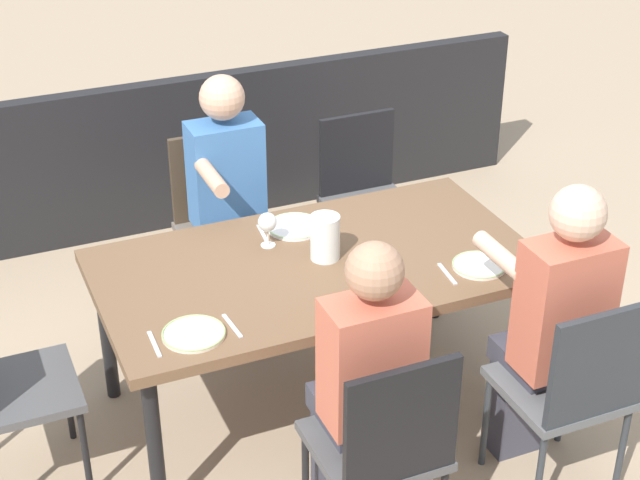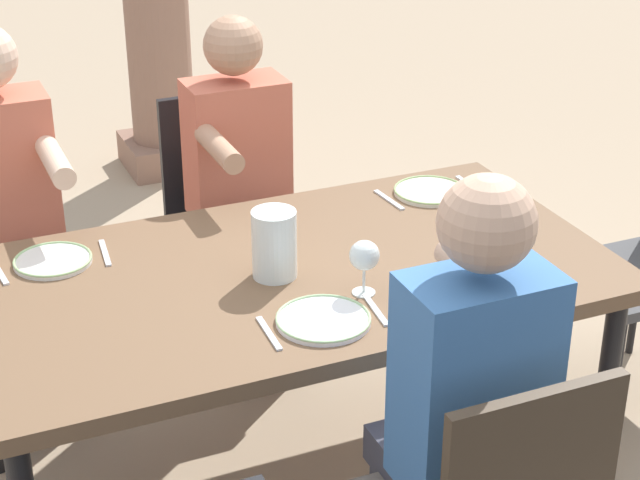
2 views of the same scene
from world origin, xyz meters
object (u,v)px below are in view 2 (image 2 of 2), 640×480
(diner_man_white, at_px, (244,189))
(plate_0, at_px, (53,260))
(water_pitcher, at_px, (274,247))
(diner_guest_third, at_px, (459,408))
(chair_west_north, at_px, (6,242))
(wine_glass_1, at_px, (364,257))
(plate_2, at_px, (430,191))
(diner_woman_green, at_px, (9,218))
(plate_1, at_px, (323,319))
(dining_table, at_px, (289,289))
(chair_mid_north, at_px, (228,207))

(diner_man_white, distance_m, plate_0, 0.85)
(water_pitcher, bearing_deg, diner_guest_third, -76.06)
(chair_west_north, relative_size, wine_glass_1, 6.01)
(diner_man_white, distance_m, water_pitcher, 0.78)
(plate_0, bearing_deg, chair_west_north, 95.98)
(wine_glass_1, distance_m, water_pitcher, 0.27)
(diner_guest_third, relative_size, wine_glass_1, 8.38)
(plate_0, relative_size, water_pitcher, 1.14)
(chair_west_north, height_order, wine_glass_1, chair_west_north)
(wine_glass_1, bearing_deg, plate_2, 46.98)
(plate_2, bearing_deg, diner_man_white, 140.51)
(diner_woman_green, bearing_deg, chair_west_north, 90.92)
(diner_guest_third, xyz_separation_m, plate_0, (-0.73, 1.04, 0.04))
(plate_1, relative_size, wine_glass_1, 1.59)
(diner_woman_green, xyz_separation_m, water_pitcher, (0.62, -0.75, 0.12))
(dining_table, xyz_separation_m, wine_glass_1, (0.14, -0.21, 0.17))
(chair_west_north, distance_m, diner_woman_green, 0.24)
(diner_woman_green, bearing_deg, diner_guest_third, -61.63)
(water_pitcher, bearing_deg, diner_man_white, 77.06)
(chair_mid_north, bearing_deg, plate_1, -97.15)
(dining_table, height_order, plate_1, plate_1)
(chair_mid_north, xyz_separation_m, diner_man_white, (-0.00, -0.19, 0.15))
(plate_0, relative_size, wine_glass_1, 1.43)
(chair_mid_north, height_order, plate_0, chair_mid_north)
(diner_woman_green, distance_m, diner_man_white, 0.79)
(diner_man_white, xyz_separation_m, water_pitcher, (-0.17, -0.75, 0.15))
(diner_woman_green, xyz_separation_m, diner_guest_third, (0.79, -1.47, -0.00))
(water_pitcher, bearing_deg, wine_glass_1, -46.01)
(wine_glass_1, relative_size, plate_2, 0.65)
(diner_man_white, bearing_deg, chair_mid_north, 89.06)
(chair_mid_north, xyz_separation_m, diner_guest_third, (0.00, -1.65, 0.17))
(dining_table, xyz_separation_m, diner_guest_third, (0.13, -0.73, 0.03))
(dining_table, bearing_deg, plate_2, 26.90)
(chair_west_north, height_order, diner_woman_green, diner_woman_green)
(diner_man_white, xyz_separation_m, plate_2, (0.50, -0.41, 0.07))
(diner_guest_third, relative_size, plate_0, 5.86)
(chair_west_north, distance_m, water_pitcher, 1.16)
(plate_2, height_order, water_pitcher, water_pitcher)
(diner_man_white, height_order, wine_glass_1, diner_man_white)
(chair_west_north, bearing_deg, dining_table, -53.96)
(plate_0, bearing_deg, diner_man_white, 30.41)
(water_pitcher, bearing_deg, diner_woman_green, 129.25)
(chair_west_north, distance_m, diner_guest_third, 1.84)
(wine_glass_1, relative_size, water_pitcher, 0.80)
(dining_table, bearing_deg, water_pitcher, -160.32)
(diner_man_white, bearing_deg, plate_1, -98.25)
(dining_table, xyz_separation_m, plate_0, (-0.60, 0.30, 0.07))
(chair_mid_north, height_order, plate_2, chair_mid_north)
(plate_1, bearing_deg, diner_man_white, 81.75)
(chair_west_north, bearing_deg, diner_man_white, -13.21)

